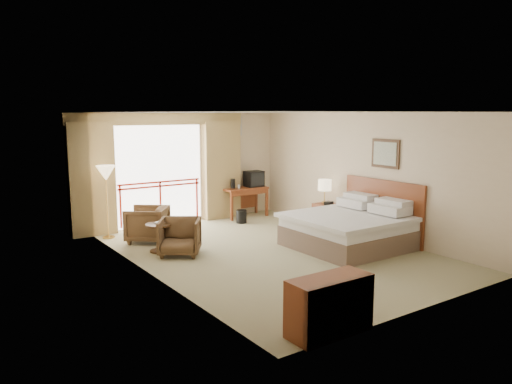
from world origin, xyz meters
TOP-DOWN VIEW (x-y plane):
  - floor at (0.00, 0.00)m, footprint 7.00×7.00m
  - ceiling at (0.00, 0.00)m, footprint 7.00×7.00m
  - wall_back at (0.00, 3.50)m, footprint 5.00×0.00m
  - wall_front at (0.00, -3.50)m, footprint 5.00×0.00m
  - wall_left at (-2.50, 0.00)m, footprint 0.00×7.00m
  - wall_right at (2.50, 0.00)m, footprint 0.00×7.00m
  - balcony_door at (-0.80, 3.48)m, footprint 2.40×0.00m
  - balcony_railing at (-0.80, 3.46)m, footprint 2.09×0.03m
  - curtain_left at (-2.45, 3.35)m, footprint 1.00×0.26m
  - curtain_right at (0.85, 3.35)m, footprint 1.00×0.26m
  - valance at (-0.80, 3.38)m, footprint 4.40×0.22m
  - hvac_vent at (1.30, 3.47)m, footprint 0.50×0.04m
  - bed at (1.50, -0.60)m, footprint 2.13×2.06m
  - headboard at (2.46, -0.60)m, footprint 0.06×2.10m
  - framed_art at (2.47, -0.60)m, footprint 0.04×0.72m
  - nightstand at (2.14, 0.81)m, footprint 0.44×0.52m
  - table_lamp at (2.14, 0.86)m, footprint 0.31×0.31m
  - phone at (2.09, 0.66)m, footprint 0.22×0.20m
  - desk at (1.41, 3.18)m, footprint 1.18×0.57m
  - tv at (1.71, 3.12)m, footprint 0.46×0.36m
  - coffee_maker at (1.06, 3.13)m, footprint 0.15×0.15m
  - cup at (1.21, 3.08)m, footprint 0.09×0.09m
  - wastebasket at (0.92, 2.52)m, footprint 0.32×0.32m
  - armchair_far at (-1.69, 2.14)m, footprint 1.14×1.13m
  - armchair_near at (-1.57, 0.84)m, footprint 1.06×1.07m
  - side_table at (-1.82, 1.26)m, footprint 0.51×0.51m
  - book at (-1.82, 1.26)m, footprint 0.25×0.27m
  - floor_lamp at (-2.27, 2.91)m, footprint 0.40×0.40m
  - dresser at (-1.60, -3.35)m, footprint 1.08×0.46m

SIDE VIEW (x-z plane):
  - floor at x=0.00m, z-range 0.00..0.00m
  - armchair_far at x=-1.69m, z-range -0.37..0.37m
  - armchair_near at x=-1.57m, z-range -0.35..0.35m
  - wastebasket at x=0.92m, z-range 0.00..0.32m
  - nightstand at x=2.14m, z-range 0.00..0.61m
  - dresser at x=-1.60m, z-range 0.00..0.72m
  - bed at x=1.50m, z-range -0.11..0.86m
  - side_table at x=-1.82m, z-range 0.10..0.66m
  - book at x=-1.82m, z-range 0.55..0.57m
  - desk at x=1.41m, z-range 0.21..0.99m
  - headboard at x=2.46m, z-range 0.00..1.30m
  - phone at x=2.09m, z-range 0.61..0.69m
  - balcony_railing at x=-0.80m, z-range 0.30..1.32m
  - cup at x=1.21m, z-range 0.77..0.87m
  - coffee_maker at x=1.06m, z-range 0.77..1.02m
  - tv at x=1.71m, z-range 0.77..1.18m
  - table_lamp at x=2.14m, z-range 0.76..1.31m
  - balcony_door at x=-0.80m, z-range 0.00..2.40m
  - curtain_left at x=-2.45m, z-range 0.00..2.50m
  - curtain_right at x=0.85m, z-range 0.00..2.50m
  - wall_left at x=-2.50m, z-range -2.15..4.85m
  - wall_right at x=2.50m, z-range -2.15..4.85m
  - wall_back at x=0.00m, z-range -1.15..3.85m
  - wall_front at x=0.00m, z-range -1.15..3.85m
  - floor_lamp at x=-2.27m, z-range 0.57..2.15m
  - framed_art at x=2.47m, z-range 1.55..2.15m
  - hvac_vent at x=1.30m, z-range 2.10..2.60m
  - valance at x=-0.80m, z-range 2.41..2.69m
  - ceiling at x=0.00m, z-range 2.70..2.70m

